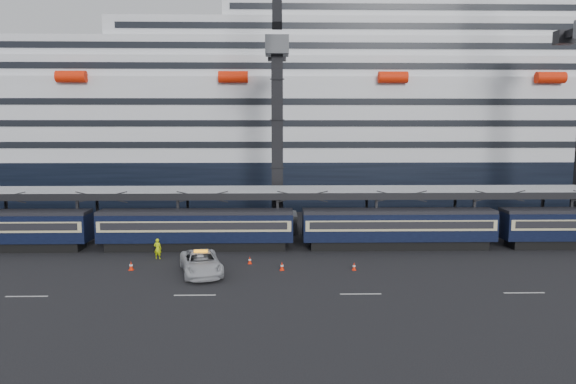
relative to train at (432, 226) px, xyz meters
name	(u,v)px	position (x,y,z in m)	size (l,w,h in m)	color
ground	(525,277)	(4.65, -10.00, -2.20)	(260.00, 260.00, 0.00)	black
train	(432,226)	(0.00, 0.00, 0.00)	(133.05, 3.00, 4.05)	black
canopy	(465,191)	(4.65, 4.00, 3.05)	(130.00, 6.25, 5.53)	#94979C
cruise_ship	(390,125)	(3.57, 35.99, 10.14)	(214.09, 28.84, 34.00)	black
crane_dark_near	(277,128)	(-15.35, 8.59, 9.73)	(4.50, 17.75, 35.08)	#46484D
pickup_truck	(201,263)	(-21.68, -8.51, -1.29)	(3.04, 6.59, 1.83)	#B8BAC0
worker	(158,249)	(-26.37, -3.63, -1.25)	(0.69, 0.46, 1.90)	#CBE60C
traffic_cone_a	(131,266)	(-27.78, -7.32, -1.81)	(0.40, 0.40, 0.80)	#FF2608
traffic_cone_b	(250,260)	(-17.83, -5.53, -1.86)	(0.34, 0.34, 0.68)	#FF2608
traffic_cone_c	(282,266)	(-15.00, -7.64, -1.84)	(0.37, 0.37, 0.74)	#FF2608
traffic_cone_d	(354,266)	(-8.89, -7.73, -1.87)	(0.34, 0.34, 0.67)	#FF2608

